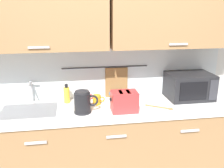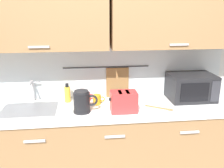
% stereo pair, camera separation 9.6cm
% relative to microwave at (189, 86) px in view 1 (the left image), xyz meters
% --- Properties ---
extents(counter_unit, '(2.53, 0.64, 0.90)m').
position_rel_microwave_xyz_m(counter_unit, '(-0.86, -0.11, -0.58)').
color(counter_unit, '#997047').
rests_on(counter_unit, ground).
extents(back_wall_assembly, '(3.70, 0.41, 2.50)m').
position_rel_microwave_xyz_m(back_wall_assembly, '(-0.85, 0.12, 0.49)').
color(back_wall_assembly, silver).
rests_on(back_wall_assembly, ground).
extents(sink_faucet, '(0.09, 0.17, 0.22)m').
position_rel_microwave_xyz_m(sink_faucet, '(-1.63, 0.12, 0.01)').
color(sink_faucet, '#B2B5BA').
rests_on(sink_faucet, counter_unit).
extents(microwave, '(0.46, 0.35, 0.27)m').
position_rel_microwave_xyz_m(microwave, '(0.00, 0.00, 0.00)').
color(microwave, black).
rests_on(microwave, counter_unit).
extents(electric_kettle, '(0.23, 0.16, 0.21)m').
position_rel_microwave_xyz_m(electric_kettle, '(-1.13, -0.21, -0.03)').
color(electric_kettle, black).
rests_on(electric_kettle, counter_unit).
extents(dish_soap_bottle, '(0.06, 0.06, 0.20)m').
position_rel_microwave_xyz_m(dish_soap_bottle, '(-1.28, 0.07, -0.05)').
color(dish_soap_bottle, yellow).
rests_on(dish_soap_bottle, counter_unit).
extents(mug_near_sink, '(0.12, 0.08, 0.09)m').
position_rel_microwave_xyz_m(mug_near_sink, '(-1.08, 0.07, -0.09)').
color(mug_near_sink, red).
rests_on(mug_near_sink, counter_unit).
extents(mixing_bowl, '(0.21, 0.21, 0.08)m').
position_rel_microwave_xyz_m(mixing_bowl, '(-0.74, 0.07, -0.09)').
color(mixing_bowl, '#4C7093').
rests_on(mixing_bowl, counter_unit).
extents(toaster, '(0.26, 0.17, 0.19)m').
position_rel_microwave_xyz_m(toaster, '(-0.75, -0.24, -0.04)').
color(toaster, red).
rests_on(toaster, counter_unit).
extents(mug_by_kettle, '(0.12, 0.08, 0.09)m').
position_rel_microwave_xyz_m(mug_by_kettle, '(-0.98, -0.02, -0.09)').
color(mug_by_kettle, orange).
rests_on(mug_by_kettle, counter_unit).
extents(wooden_spoon, '(0.25, 0.18, 0.01)m').
position_rel_microwave_xyz_m(wooden_spoon, '(-0.37, -0.23, -0.13)').
color(wooden_spoon, '#9E7042').
rests_on(wooden_spoon, counter_unit).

